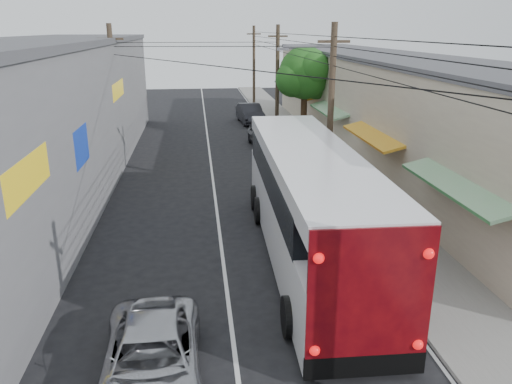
# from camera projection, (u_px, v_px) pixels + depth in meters

# --- Properties ---
(sidewalk) EXTENTS (3.00, 80.00, 0.12)m
(sidewalk) POSITION_uv_depth(u_px,v_px,m) (318.00, 161.00, 30.23)
(sidewalk) COLOR slate
(sidewalk) RESTS_ON ground
(building_right) EXTENTS (7.09, 40.00, 6.25)m
(building_right) POSITION_uv_depth(u_px,v_px,m) (382.00, 104.00, 31.65)
(building_right) COLOR #BFB297
(building_right) RESTS_ON ground
(building_left) EXTENTS (7.20, 36.00, 7.25)m
(building_left) POSITION_uv_depth(u_px,v_px,m) (44.00, 112.00, 25.54)
(building_left) COLOR slate
(building_left) RESTS_ON ground
(utility_poles) EXTENTS (11.80, 45.28, 8.00)m
(utility_poles) POSITION_uv_depth(u_px,v_px,m) (263.00, 94.00, 28.89)
(utility_poles) COLOR #473828
(utility_poles) RESTS_ON ground
(street_tree) EXTENTS (4.40, 4.00, 6.60)m
(street_tree) POSITION_uv_depth(u_px,v_px,m) (306.00, 75.00, 34.50)
(street_tree) COLOR #3F2B19
(street_tree) RESTS_ON ground
(coach_bus) EXTENTS (3.39, 13.65, 3.91)m
(coach_bus) POSITION_uv_depth(u_px,v_px,m) (308.00, 202.00, 17.24)
(coach_bus) COLOR white
(coach_bus) RESTS_ON ground
(jeepney) EXTENTS (2.37, 4.92, 1.35)m
(jeepney) POSITION_uv_depth(u_px,v_px,m) (152.00, 360.00, 11.17)
(jeepney) COLOR #AFB0B6
(jeepney) RESTS_ON ground
(parked_suv) EXTENTS (2.87, 5.60, 1.56)m
(parked_suv) POSITION_uv_depth(u_px,v_px,m) (308.00, 181.00, 23.81)
(parked_suv) COLOR #AAAAB3
(parked_suv) RESTS_ON ground
(parked_car_mid) EXTENTS (2.11, 4.57, 1.52)m
(parked_car_mid) POSITION_uv_depth(u_px,v_px,m) (264.00, 135.00, 34.14)
(parked_car_mid) COLOR #25262A
(parked_car_mid) RESTS_ON ground
(parked_car_far) EXTENTS (2.18, 5.08, 1.63)m
(parked_car_far) POSITION_uv_depth(u_px,v_px,m) (250.00, 114.00, 42.54)
(parked_car_far) COLOR black
(parked_car_far) RESTS_ON ground
(pedestrian_near) EXTENTS (0.75, 0.57, 1.83)m
(pedestrian_near) POSITION_uv_depth(u_px,v_px,m) (330.00, 177.00, 23.55)
(pedestrian_near) COLOR #D06E90
(pedestrian_near) RESTS_ON sidewalk
(pedestrian_far) EXTENTS (0.72, 0.58, 1.43)m
(pedestrian_far) POSITION_uv_depth(u_px,v_px,m) (352.00, 207.00, 20.29)
(pedestrian_far) COLOR #7F91BA
(pedestrian_far) RESTS_ON sidewalk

